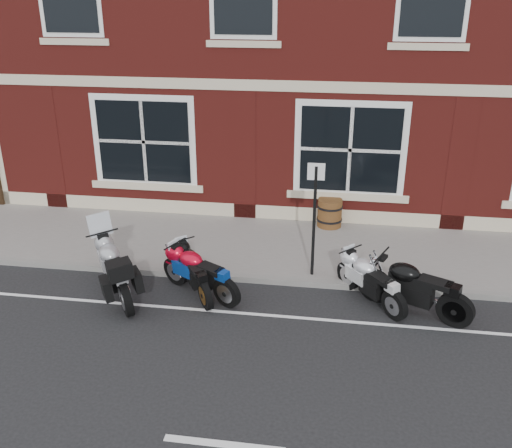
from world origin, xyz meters
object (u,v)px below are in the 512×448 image
object	(u,v)px
moto_sport_red	(200,270)
parking_sign	(314,212)
moto_touring_silver	(116,266)
barrel_planter	(330,213)
moto_sport_silver	(371,279)
moto_sport_black	(195,269)
moto_naked_black	(413,285)

from	to	relation	value
moto_sport_red	parking_sign	world-z (taller)	parking_sign
moto_touring_silver	barrel_planter	bearing A→B (deg)	10.20
moto_sport_silver	moto_sport_black	bearing A→B (deg)	143.35
moto_sport_red	moto_sport_silver	distance (m)	3.22
moto_sport_silver	moto_naked_black	world-z (taller)	moto_naked_black
moto_naked_black	parking_sign	xyz separation A→B (m)	(-1.86, 0.98, 0.91)
moto_sport_black	barrel_planter	distance (m)	4.20
moto_naked_black	barrel_planter	world-z (taller)	moto_naked_black
moto_sport_silver	moto_naked_black	distance (m)	0.78
moto_sport_red	moto_touring_silver	bearing A→B (deg)	129.01
moto_sport_red	moto_sport_black	bearing A→B (deg)	86.53
moto_touring_silver	moto_sport_black	size ratio (longest dim) A/B	1.17
moto_sport_black	moto_naked_black	bearing A→B (deg)	-33.86
moto_sport_black	parking_sign	xyz separation A→B (m)	(2.20, 0.83, 0.98)
moto_sport_red	moto_naked_black	xyz separation A→B (m)	(3.95, -0.07, 0.05)
barrel_planter	moto_touring_silver	bearing A→B (deg)	-136.52
parking_sign	barrel_planter	bearing A→B (deg)	82.68
moto_sport_black	moto_sport_silver	xyz separation A→B (m)	(3.32, 0.11, 0.00)
moto_sport_silver	barrel_planter	bearing A→B (deg)	66.15
moto_sport_silver	parking_sign	bearing A→B (deg)	108.75
moto_sport_red	parking_sign	xyz separation A→B (m)	(2.09, 0.91, 0.96)
moto_sport_red	barrel_planter	bearing A→B (deg)	-2.92
moto_touring_silver	parking_sign	size ratio (longest dim) A/B	0.82
moto_sport_black	moto_sport_red	bearing A→B (deg)	-66.29
moto_sport_black	barrel_planter	world-z (taller)	moto_sport_black
parking_sign	moto_naked_black	bearing A→B (deg)	-29.33
moto_touring_silver	moto_sport_silver	size ratio (longest dim) A/B	1.25
moto_sport_silver	barrel_planter	xyz separation A→B (m)	(-0.87, 3.30, -0.02)
moto_sport_silver	barrel_planter	size ratio (longest dim) A/B	2.25
moto_sport_black	barrel_planter	bearing A→B (deg)	22.42
moto_sport_black	parking_sign	size ratio (longest dim) A/B	0.71
moto_sport_black	moto_naked_black	xyz separation A→B (m)	(4.06, -0.15, 0.07)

